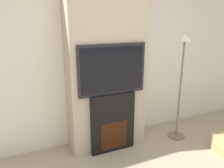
# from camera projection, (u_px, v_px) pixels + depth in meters

# --- Properties ---
(wall_back) EXTENTS (6.00, 0.06, 2.70)m
(wall_back) POSITION_uv_depth(u_px,v_px,m) (100.00, 54.00, 3.24)
(wall_back) COLOR silver
(wall_back) RESTS_ON ground_plane
(chimney_breast) EXTENTS (1.11, 0.40, 2.70)m
(chimney_breast) POSITION_uv_depth(u_px,v_px,m) (106.00, 57.00, 3.04)
(chimney_breast) COLOR tan
(chimney_breast) RESTS_ON ground_plane
(fireplace) EXTENTS (0.65, 0.15, 0.87)m
(fireplace) POSITION_uv_depth(u_px,v_px,m) (112.00, 122.00, 3.12)
(fireplace) COLOR black
(fireplace) RESTS_ON ground_plane
(television) EXTENTS (0.96, 0.07, 0.68)m
(television) POSITION_uv_depth(u_px,v_px,m) (112.00, 69.00, 2.90)
(television) COLOR black
(television) RESTS_ON fireplace
(floor_lamp) EXTENTS (0.27, 0.27, 1.65)m
(floor_lamp) POSITION_uv_depth(u_px,v_px,m) (182.00, 72.00, 3.29)
(floor_lamp) COLOR #726651
(floor_lamp) RESTS_ON ground_plane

